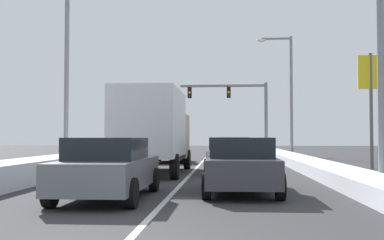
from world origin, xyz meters
TOP-DOWN VIEW (x-y plane):
  - ground_plane at (0.00, 13.86)m, footprint 120.00×120.00m
  - lane_stripe_between_right_lane_and_center_lane at (-0.00, 17.32)m, footprint 0.14×38.11m
  - snow_bank_right_shoulder at (5.30, 17.32)m, footprint 1.50×38.11m
  - snow_bank_left_shoulder at (-5.30, 17.32)m, footprint 1.71×38.11m
  - sedan_charcoal_right_lane_nearest at (1.86, 7.44)m, footprint 2.00×4.50m
  - sedan_white_right_lane_second at (1.59, 14.40)m, footprint 2.00×4.50m
  - sedan_silver_right_lane_third at (1.79, 20.54)m, footprint 2.00×4.50m
  - sedan_gray_center_lane_nearest at (-1.46, 5.91)m, footprint 2.00×4.50m
  - box_truck_center_lane_second at (-1.52, 13.55)m, footprint 2.53×7.20m
  - sedan_red_center_lane_third at (-1.89, 22.11)m, footprint 2.00×4.50m
  - traffic_light_gantry at (2.57, 34.63)m, footprint 7.54×0.47m
  - street_lamp_right_near at (5.67, 8.66)m, footprint 2.66×0.36m
  - street_lamp_right_mid at (6.00, 29.45)m, footprint 2.66×0.36m
  - street_lamp_left_mid at (-6.04, 16.69)m, footprint 2.66×0.36m

SIDE VIEW (x-z plane):
  - ground_plane at x=0.00m, z-range 0.00..0.00m
  - lane_stripe_between_right_lane_and_center_lane at x=0.00m, z-range 0.00..0.01m
  - snow_bank_right_shoulder at x=5.30m, z-range 0.00..0.48m
  - snow_bank_left_shoulder at x=-5.30m, z-range 0.00..0.75m
  - sedan_charcoal_right_lane_nearest at x=1.86m, z-range 0.01..1.52m
  - sedan_white_right_lane_second at x=1.59m, z-range 0.01..1.52m
  - sedan_silver_right_lane_third at x=1.79m, z-range 0.01..1.52m
  - sedan_gray_center_lane_nearest at x=-1.46m, z-range 0.01..1.52m
  - sedan_red_center_lane_third at x=-1.89m, z-range 0.01..1.52m
  - box_truck_center_lane_second at x=-1.52m, z-range 0.22..3.58m
  - traffic_light_gantry at x=2.57m, z-range 1.40..7.60m
  - street_lamp_right_near at x=5.67m, z-range 0.79..8.49m
  - street_lamp_right_mid at x=6.00m, z-range 0.83..9.88m
  - street_lamp_left_mid at x=-6.04m, z-range 0.83..10.24m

